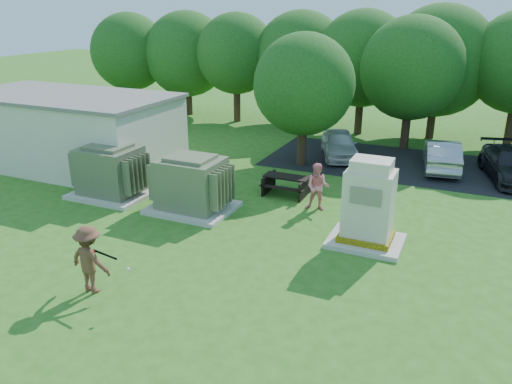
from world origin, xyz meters
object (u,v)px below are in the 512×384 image
at_px(car_silver_a, 442,155).
at_px(transformer_left, 111,172).
at_px(person_at_picnic, 318,187).
at_px(generator_cabinet, 368,208).
at_px(batter, 90,260).
at_px(car_white, 339,144).
at_px(transformer_right, 192,185).
at_px(car_dark, 510,164).
at_px(picnic_table, 286,183).

bearing_deg(car_silver_a, transformer_left, 29.39).
bearing_deg(person_at_picnic, generator_cabinet, -49.95).
xyz_separation_m(transformer_left, batter, (4.22, -5.95, -0.04)).
xyz_separation_m(person_at_picnic, car_white, (-1.10, 7.02, -0.21)).
bearing_deg(transformer_right, batter, -85.00).
height_order(transformer_right, generator_cabinet, generator_cabinet).
height_order(car_silver_a, car_dark, car_silver_a).
distance_m(generator_cabinet, car_white, 9.71).
xyz_separation_m(transformer_right, car_dark, (10.75, 8.69, -0.30)).
distance_m(batter, person_at_picnic, 8.67).
height_order(picnic_table, batter, batter).
distance_m(transformer_left, car_dark, 16.86).
relative_size(picnic_table, person_at_picnic, 1.01).
xyz_separation_m(transformer_right, generator_cabinet, (6.47, -0.16, 0.25)).
xyz_separation_m(transformer_right, person_at_picnic, (4.19, 1.91, -0.08)).
relative_size(batter, car_silver_a, 0.44).
height_order(car_white, car_dark, car_white).
xyz_separation_m(generator_cabinet, car_silver_a, (1.44, 9.12, -0.53)).
xyz_separation_m(transformer_left, transformer_right, (3.70, 0.00, 0.00)).
bearing_deg(transformer_right, person_at_picnic, 24.51).
relative_size(generator_cabinet, batter, 1.50).
xyz_separation_m(picnic_table, car_silver_a, (5.33, 6.00, 0.21)).
bearing_deg(batter, car_white, -96.29).
distance_m(transformer_right, batter, 5.97).
bearing_deg(person_at_picnic, car_white, 91.24).
bearing_deg(car_dark, picnic_table, -159.06).
xyz_separation_m(transformer_left, generator_cabinet, (10.17, -0.16, 0.25)).
xyz_separation_m(picnic_table, car_white, (0.52, 5.97, 0.20)).
height_order(transformer_left, car_white, transformer_left).
bearing_deg(generator_cabinet, picnic_table, 141.29).
bearing_deg(generator_cabinet, car_silver_a, 81.02).
bearing_deg(person_at_picnic, transformer_right, -163.14).
bearing_deg(car_white, car_dark, -23.41).
distance_m(picnic_table, car_silver_a, 8.03).
bearing_deg(transformer_left, picnic_table, 25.22).
distance_m(picnic_table, batter, 9.15).
bearing_deg(picnic_table, generator_cabinet, -38.71).
bearing_deg(person_at_picnic, transformer_left, -174.04).
relative_size(car_white, car_silver_a, 0.95).
xyz_separation_m(batter, person_at_picnic, (3.67, 7.86, -0.04)).
bearing_deg(person_at_picnic, car_dark, 38.32).
relative_size(batter, car_dark, 0.41).
bearing_deg(car_silver_a, picnic_table, 40.13).
xyz_separation_m(generator_cabinet, picnic_table, (-3.89, 3.12, -0.74)).
height_order(picnic_table, car_dark, car_dark).
bearing_deg(car_silver_a, batter, 55.36).
bearing_deg(batter, transformer_right, -81.47).
relative_size(generator_cabinet, person_at_picnic, 1.57).
distance_m(generator_cabinet, car_dark, 9.84).
relative_size(transformer_left, car_dark, 0.65).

